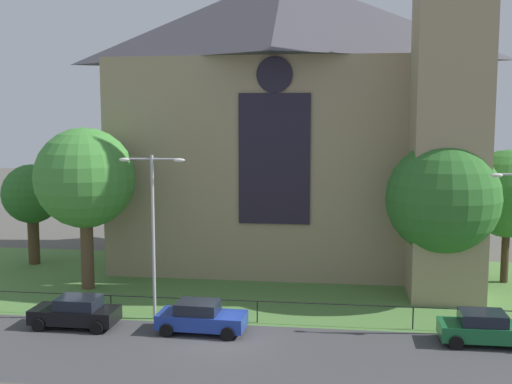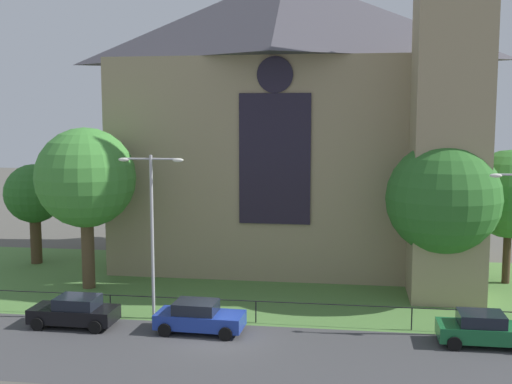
{
  "view_description": "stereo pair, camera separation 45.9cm",
  "coord_description": "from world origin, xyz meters",
  "px_view_note": "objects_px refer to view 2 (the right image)",
  "views": [
    {
      "loc": [
        5.41,
        -28.35,
        10.36
      ],
      "look_at": [
        0.53,
        8.0,
        5.95
      ],
      "focal_mm": 44.83,
      "sensor_mm": 36.0,
      "label": 1
    },
    {
      "loc": [
        5.86,
        -28.29,
        10.36
      ],
      "look_at": [
        0.53,
        8.0,
        5.95
      ],
      "focal_mm": 44.83,
      "sensor_mm": 36.0,
      "label": 2
    }
  ],
  "objects_px": {
    "streetlamp_near": "(152,216)",
    "parked_car_black": "(75,311)",
    "tree_left_near": "(86,178)",
    "tree_left_far": "(34,195)",
    "tree_right_far": "(510,194)",
    "tree_right_near": "(443,199)",
    "parked_car_blue": "(199,317)",
    "parked_car_green": "(484,329)",
    "church_building": "(295,117)"
  },
  "relations": [
    {
      "from": "church_building",
      "to": "streetlamp_near",
      "type": "distance_m",
      "value": 15.57
    },
    {
      "from": "tree_right_near",
      "to": "tree_left_near",
      "type": "xyz_separation_m",
      "value": [
        -20.64,
        -0.23,
        0.85
      ]
    },
    {
      "from": "tree_left_far",
      "to": "parked_car_green",
      "type": "distance_m",
      "value": 30.78
    },
    {
      "from": "tree_left_far",
      "to": "parked_car_green",
      "type": "bearing_deg",
      "value": -23.83
    },
    {
      "from": "tree_right_far",
      "to": "parked_car_black",
      "type": "relative_size",
      "value": 1.97
    },
    {
      "from": "tree_right_far",
      "to": "streetlamp_near",
      "type": "height_order",
      "value": "streetlamp_near"
    },
    {
      "from": "tree_left_near",
      "to": "tree_right_far",
      "type": "bearing_deg",
      "value": 10.72
    },
    {
      "from": "tree_left_far",
      "to": "parked_car_green",
      "type": "height_order",
      "value": "tree_left_far"
    },
    {
      "from": "church_building",
      "to": "tree_left_near",
      "type": "bearing_deg",
      "value": -144.62
    },
    {
      "from": "streetlamp_near",
      "to": "parked_car_blue",
      "type": "distance_m",
      "value": 5.64
    },
    {
      "from": "tree_right_far",
      "to": "church_building",
      "type": "bearing_deg",
      "value": 165.24
    },
    {
      "from": "streetlamp_near",
      "to": "parked_car_black",
      "type": "bearing_deg",
      "value": -153.42
    },
    {
      "from": "streetlamp_near",
      "to": "parked_car_blue",
      "type": "height_order",
      "value": "streetlamp_near"
    },
    {
      "from": "parked_car_blue",
      "to": "streetlamp_near",
      "type": "bearing_deg",
      "value": 151.07
    },
    {
      "from": "tree_right_near",
      "to": "tree_left_near",
      "type": "relative_size",
      "value": 0.93
    },
    {
      "from": "tree_left_near",
      "to": "parked_car_blue",
      "type": "distance_m",
      "value": 12.38
    },
    {
      "from": "tree_left_near",
      "to": "streetlamp_near",
      "type": "bearing_deg",
      "value": -42.18
    },
    {
      "from": "church_building",
      "to": "tree_right_near",
      "type": "xyz_separation_m",
      "value": [
        8.91,
        -8.1,
        -4.48
      ]
    },
    {
      "from": "tree_left_far",
      "to": "tree_right_far",
      "type": "height_order",
      "value": "tree_right_far"
    },
    {
      "from": "church_building",
      "to": "tree_left_far",
      "type": "height_order",
      "value": "church_building"
    },
    {
      "from": "tree_right_far",
      "to": "tree_right_near",
      "type": "bearing_deg",
      "value": -135.23
    },
    {
      "from": "parked_car_black",
      "to": "parked_car_green",
      "type": "height_order",
      "value": "same"
    },
    {
      "from": "church_building",
      "to": "tree_right_far",
      "type": "height_order",
      "value": "church_building"
    },
    {
      "from": "tree_left_near",
      "to": "parked_car_green",
      "type": "distance_m",
      "value": 23.42
    },
    {
      "from": "streetlamp_near",
      "to": "parked_car_blue",
      "type": "bearing_deg",
      "value": -31.36
    },
    {
      "from": "tree_right_far",
      "to": "tree_left_near",
      "type": "xyz_separation_m",
      "value": [
        -25.22,
        -4.78,
        1.07
      ]
    },
    {
      "from": "church_building",
      "to": "parked_car_blue",
      "type": "xyz_separation_m",
      "value": [
        -3.26,
        -15.17,
        -9.53
      ]
    },
    {
      "from": "streetlamp_near",
      "to": "parked_car_black",
      "type": "relative_size",
      "value": 1.99
    },
    {
      "from": "parked_car_green",
      "to": "tree_right_far",
      "type": "bearing_deg",
      "value": 72.98
    },
    {
      "from": "parked_car_black",
      "to": "streetlamp_near",
      "type": "bearing_deg",
      "value": -152.9
    },
    {
      "from": "tree_left_far",
      "to": "tree_left_near",
      "type": "bearing_deg",
      "value": -41.97
    },
    {
      "from": "tree_left_near",
      "to": "parked_car_black",
      "type": "relative_size",
      "value": 2.29
    },
    {
      "from": "tree_left_near",
      "to": "parked_car_black",
      "type": "xyz_separation_m",
      "value": [
        2.19,
        -6.88,
        -5.9
      ]
    },
    {
      "from": "tree_right_far",
      "to": "tree_left_near",
      "type": "height_order",
      "value": "tree_left_near"
    },
    {
      "from": "church_building",
      "to": "tree_left_near",
      "type": "height_order",
      "value": "church_building"
    },
    {
      "from": "tree_right_near",
      "to": "parked_car_green",
      "type": "bearing_deg",
      "value": -81.72
    },
    {
      "from": "tree_left_near",
      "to": "parked_car_black",
      "type": "distance_m",
      "value": 9.32
    },
    {
      "from": "church_building",
      "to": "tree_left_near",
      "type": "distance_m",
      "value": 14.84
    },
    {
      "from": "tree_left_far",
      "to": "parked_car_black",
      "type": "relative_size",
      "value": 1.66
    },
    {
      "from": "tree_left_far",
      "to": "tree_right_near",
      "type": "distance_m",
      "value": 27.45
    },
    {
      "from": "tree_right_near",
      "to": "parked_car_black",
      "type": "bearing_deg",
      "value": -158.92
    },
    {
      "from": "streetlamp_near",
      "to": "parked_car_green",
      "type": "bearing_deg",
      "value": -5.57
    },
    {
      "from": "tree_right_near",
      "to": "streetlamp_near",
      "type": "height_order",
      "value": "tree_right_near"
    },
    {
      "from": "church_building",
      "to": "parked_car_green",
      "type": "bearing_deg",
      "value": -56.58
    },
    {
      "from": "tree_left_far",
      "to": "tree_left_near",
      "type": "relative_size",
      "value": 0.72
    },
    {
      "from": "tree_left_near",
      "to": "parked_car_blue",
      "type": "xyz_separation_m",
      "value": [
        8.47,
        -6.84,
        -5.9
      ]
    },
    {
      "from": "tree_left_far",
      "to": "parked_car_black",
      "type": "bearing_deg",
      "value": -55.96
    },
    {
      "from": "tree_left_far",
      "to": "tree_right_near",
      "type": "height_order",
      "value": "tree_right_near"
    },
    {
      "from": "tree_right_near",
      "to": "parked_car_blue",
      "type": "xyz_separation_m",
      "value": [
        -12.17,
        -7.08,
        -5.05
      ]
    },
    {
      "from": "streetlamp_near",
      "to": "parked_car_black",
      "type": "distance_m",
      "value": 6.01
    }
  ]
}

